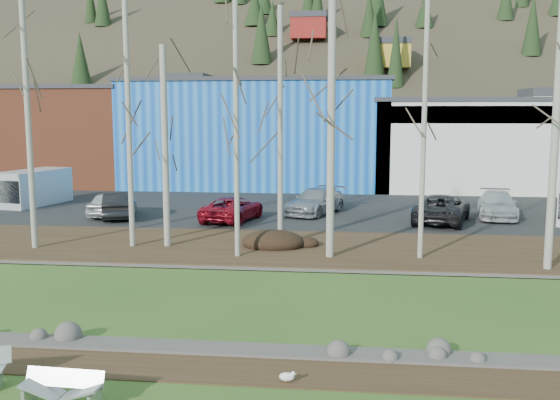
# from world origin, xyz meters

# --- Properties ---
(dirt_strip) EXTENTS (80.00, 1.80, 0.03)m
(dirt_strip) POSITION_xyz_m (0.00, 2.10, 0.01)
(dirt_strip) COLOR #382616
(dirt_strip) RESTS_ON ground
(near_bank_rocks) EXTENTS (80.00, 0.80, 0.50)m
(near_bank_rocks) POSITION_xyz_m (0.00, 3.10, 0.00)
(near_bank_rocks) COLOR #47423D
(near_bank_rocks) RESTS_ON ground
(river) EXTENTS (80.00, 8.00, 0.90)m
(river) POSITION_xyz_m (0.00, 7.20, 0.00)
(river) COLOR black
(river) RESTS_ON ground
(far_bank_rocks) EXTENTS (80.00, 0.80, 0.46)m
(far_bank_rocks) POSITION_xyz_m (0.00, 11.30, 0.00)
(far_bank_rocks) COLOR #47423D
(far_bank_rocks) RESTS_ON ground
(far_bank) EXTENTS (80.00, 7.00, 0.15)m
(far_bank) POSITION_xyz_m (0.00, 14.50, 0.07)
(far_bank) COLOR #382616
(far_bank) RESTS_ON ground
(parking_lot) EXTENTS (80.00, 14.00, 0.14)m
(parking_lot) POSITION_xyz_m (0.00, 25.00, 0.07)
(parking_lot) COLOR black
(parking_lot) RESTS_ON ground
(building_brick) EXTENTS (16.32, 12.24, 7.80)m
(building_brick) POSITION_xyz_m (-24.00, 39.00, 3.91)
(building_brick) COLOR #9A492D
(building_brick) RESTS_ON ground
(building_blue) EXTENTS (20.40, 12.24, 8.30)m
(building_blue) POSITION_xyz_m (-6.00, 39.00, 4.16)
(building_blue) COLOR #0C48B5
(building_blue) RESTS_ON ground
(building_white) EXTENTS (18.36, 12.24, 6.80)m
(building_white) POSITION_xyz_m (12.00, 38.98, 3.41)
(building_white) COLOR silver
(building_white) RESTS_ON ground
(hillside) EXTENTS (160.00, 72.00, 35.00)m
(hillside) POSITION_xyz_m (0.00, 84.00, 17.50)
(hillside) COLOR #352C20
(hillside) RESTS_ON ground
(bench_damaged) EXTENTS (1.63, 0.61, 0.72)m
(bench_damaged) POSITION_xyz_m (-4.26, -0.09, 0.36)
(bench_damaged) COLOR silver
(bench_damaged) RESTS_ON ground
(seagull) EXTENTS (0.40, 0.18, 0.28)m
(seagull) POSITION_xyz_m (-0.03, 1.46, 0.16)
(seagull) COLOR gold
(seagull) RESTS_ON ground
(dirt_mound) EXTENTS (2.64, 1.86, 0.52)m
(dirt_mound) POSITION_xyz_m (-1.94, 14.38, 0.41)
(dirt_mound) COLOR black
(dirt_mound) RESTS_ON far_bank
(birch_0) EXTENTS (0.24, 0.24, 10.28)m
(birch_0) POSITION_xyz_m (-11.78, 13.11, 5.29)
(birch_0) COLOR beige
(birch_0) RESTS_ON far_bank
(birch_1) EXTENTS (0.22, 0.22, 10.29)m
(birch_1) POSITION_xyz_m (-7.84, 13.86, 5.30)
(birch_1) COLOR beige
(birch_1) RESTS_ON far_bank
(birch_2) EXTENTS (0.27, 0.27, 8.29)m
(birch_2) POSITION_xyz_m (-6.39, 14.08, 4.30)
(birch_2) COLOR beige
(birch_2) RESTS_ON far_bank
(birch_3) EXTENTS (0.20, 0.20, 9.81)m
(birch_3) POSITION_xyz_m (-3.12, 12.54, 5.06)
(birch_3) COLOR beige
(birch_3) RESTS_ON far_bank
(birch_4) EXTENTS (0.30, 0.30, 10.28)m
(birch_4) POSITION_xyz_m (0.48, 12.83, 5.29)
(birch_4) COLOR beige
(birch_4) RESTS_ON far_bank
(birch_5) EXTENTS (0.22, 0.22, 9.86)m
(birch_5) POSITION_xyz_m (-1.68, 14.75, 5.08)
(birch_5) COLOR beige
(birch_5) RESTS_ON far_bank
(birch_6) EXTENTS (0.19, 0.19, 10.37)m
(birch_6) POSITION_xyz_m (3.96, 13.01, 5.34)
(birch_6) COLOR beige
(birch_6) RESTS_ON far_bank
(birch_7) EXTENTS (0.28, 0.28, 11.94)m
(birch_7) POSITION_xyz_m (8.33, 11.78, 6.12)
(birch_7) COLOR beige
(birch_7) RESTS_ON far_bank
(car_0) EXTENTS (1.64, 4.08, 1.39)m
(car_0) POSITION_xyz_m (-11.63, 21.33, 0.83)
(car_0) COLOR silver
(car_0) RESTS_ON parking_lot
(car_1) EXTENTS (2.81, 4.60, 1.43)m
(car_1) POSITION_xyz_m (-11.08, 20.85, 0.86)
(car_1) COLOR black
(car_1) RESTS_ON parking_lot
(car_2) EXTENTS (3.04, 4.93, 1.27)m
(car_2) POSITION_xyz_m (-4.82, 20.50, 0.78)
(car_2) COLOR maroon
(car_2) RESTS_ON parking_lot
(car_3) EXTENTS (3.61, 5.17, 1.39)m
(car_3) POSITION_xyz_m (-0.66, 23.34, 0.83)
(car_3) COLOR #94989D
(car_3) RESTS_ON parking_lot
(car_4) EXTENTS (3.72, 5.67, 1.45)m
(car_4) POSITION_xyz_m (5.94, 21.24, 0.87)
(car_4) COLOR #272729
(car_4) RESTS_ON parking_lot
(car_5) EXTENTS (2.64, 4.98, 1.38)m
(car_5) POSITION_xyz_m (9.10, 23.15, 0.83)
(car_5) COLOR silver
(car_5) RESTS_ON parking_lot
(van_grey) EXTENTS (2.92, 5.14, 2.12)m
(van_grey) POSITION_xyz_m (-18.04, 24.72, 1.20)
(van_grey) COLOR silver
(van_grey) RESTS_ON parking_lot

